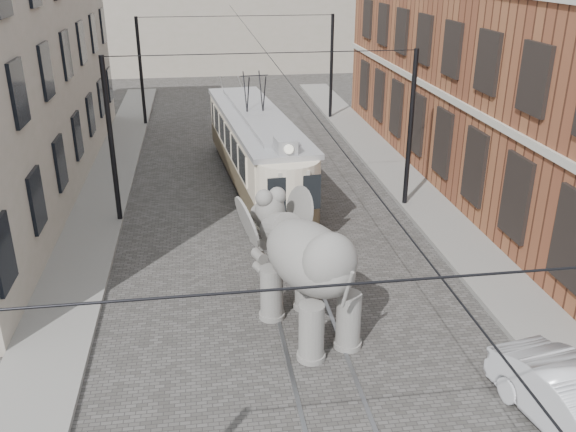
{
  "coord_description": "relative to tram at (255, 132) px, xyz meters",
  "views": [
    {
      "loc": [
        -2.5,
        -15.31,
        9.03
      ],
      "look_at": [
        -0.15,
        0.8,
        2.1
      ],
      "focal_mm": 38.33,
      "sensor_mm": 36.0,
      "label": 1
    }
  ],
  "objects": [
    {
      "name": "catenary",
      "position": [
        0.08,
        -4.17,
        0.66
      ],
      "size": [
        11.0,
        30.2,
        6.0
      ],
      "primitive_type": null,
      "color": "black",
      "rests_on": "ground"
    },
    {
      "name": "sidewalk_right",
      "position": [
        6.28,
        -9.17,
        -2.26
      ],
      "size": [
        2.0,
        60.0,
        0.15
      ],
      "primitive_type": "cube",
      "color": "slate",
      "rests_on": "ground"
    },
    {
      "name": "ground",
      "position": [
        0.28,
        -9.17,
        -2.34
      ],
      "size": [
        120.0,
        120.0,
        0.0
      ],
      "primitive_type": "plane",
      "color": "#494643"
    },
    {
      "name": "tram_rails",
      "position": [
        0.28,
        -9.17,
        -2.33
      ],
      "size": [
        1.54,
        80.0,
        0.02
      ],
      "primitive_type": null,
      "color": "slate",
      "rests_on": "ground"
    },
    {
      "name": "tram",
      "position": [
        0.0,
        0.0,
        0.0
      ],
      "size": [
        3.56,
        11.97,
        4.68
      ],
      "primitive_type": null,
      "rotation": [
        0.0,
        0.0,
        0.1
      ],
      "color": "beige",
      "rests_on": "ground"
    },
    {
      "name": "sidewalk_left",
      "position": [
        -6.22,
        -9.17,
        -2.26
      ],
      "size": [
        2.0,
        60.0,
        0.15
      ],
      "primitive_type": "cube",
      "color": "slate",
      "rests_on": "ground"
    },
    {
      "name": "elephant",
      "position": [
        0.26,
        -11.13,
        -0.69
      ],
      "size": [
        4.64,
        6.09,
        3.3
      ],
      "primitive_type": null,
      "rotation": [
        0.0,
        0.0,
        0.35
      ],
      "color": "slate",
      "rests_on": "ground"
    },
    {
      "name": "brick_building",
      "position": [
        11.28,
        -0.17,
        3.66
      ],
      "size": [
        8.0,
        26.0,
        12.0
      ],
      "primitive_type": "cube",
      "color": "brown",
      "rests_on": "ground"
    }
  ]
}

